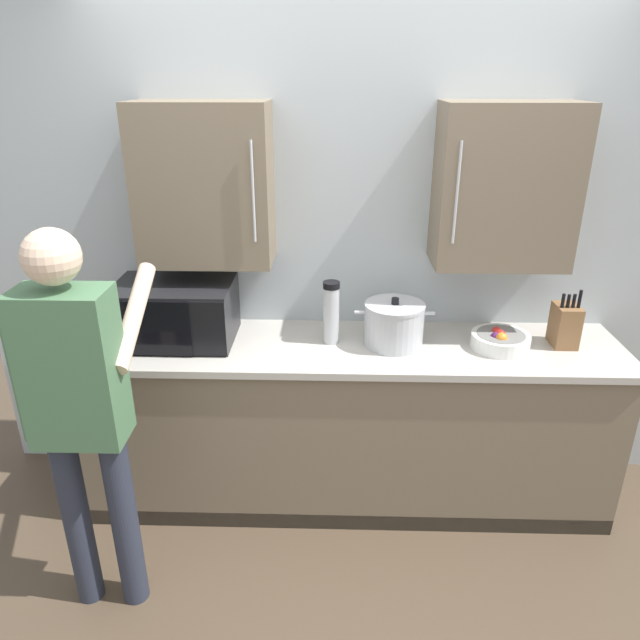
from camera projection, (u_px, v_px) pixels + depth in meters
name	position (u px, v px, depth m)	size (l,w,h in m)	color
ground_plane	(349.00, 591.00, 2.61)	(9.14, 9.14, 0.00)	#4C3D2D
back_wall_tiled	(352.00, 221.00, 2.93)	(3.92, 0.44, 2.78)	#B2BCC1
counter_unit	(349.00, 423.00, 3.04)	(2.66, 0.61, 0.90)	#756651
microwave_oven	(170.00, 312.00, 2.87)	(0.57, 0.41, 0.29)	black
stock_pot	(394.00, 324.00, 2.83)	(0.39, 0.29, 0.24)	#B7BABF
fruit_bowl	(500.00, 340.00, 2.82)	(0.28, 0.28, 0.10)	white
thermos_flask	(331.00, 312.00, 2.83)	(0.08, 0.08, 0.31)	#B7BABF
knife_block	(565.00, 325.00, 2.82)	(0.11, 0.15, 0.29)	brown
person_figure	(79.00, 401.00, 2.21)	(0.45, 0.55, 1.66)	#282D3D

